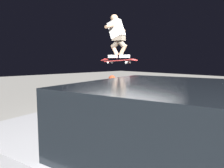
# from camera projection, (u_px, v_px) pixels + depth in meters

# --- Properties ---
(ground_plane) EXTENTS (40.00, 40.00, 0.00)m
(ground_plane) POSITION_uv_depth(u_px,v_px,m) (124.00, 123.00, 5.93)
(ground_plane) COLOR gray
(ledge_box_main) EXTENTS (2.10, 0.85, 0.51)m
(ledge_box_main) POSITION_uv_depth(u_px,v_px,m) (117.00, 113.00, 6.03)
(ledge_box_main) COLOR #38383D
(ledge_box_main) RESTS_ON ground
(person_sitting_on_ledge) EXTENTS (0.60, 0.77, 1.35)m
(person_sitting_on_ledge) POSITION_uv_depth(u_px,v_px,m) (109.00, 98.00, 5.67)
(person_sitting_on_ledge) COLOR #2D3856
(person_sitting_on_ledge) RESTS_ON ground
(skateboard) EXTENTS (1.04, 0.42, 0.13)m
(skateboard) POSITION_uv_depth(u_px,v_px,m) (119.00, 61.00, 5.54)
(skateboard) COLOR #B72D2D
(skater_airborne) EXTENTS (0.64, 0.88, 1.12)m
(skater_airborne) POSITION_uv_depth(u_px,v_px,m) (117.00, 34.00, 5.50)
(skater_airborne) COLOR white
(kicker_ramp) EXTENTS (1.32, 1.10, 0.40)m
(kicker_ramp) POSITION_uv_depth(u_px,v_px,m) (65.00, 110.00, 7.15)
(kicker_ramp) COLOR black
(kicker_ramp) RESTS_ON ground
(trash_bin) EXTENTS (0.50, 0.50, 0.95)m
(trash_bin) POSITION_uv_depth(u_px,v_px,m) (171.00, 142.00, 3.33)
(trash_bin) COLOR #19512D
(trash_bin) RESTS_ON ground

